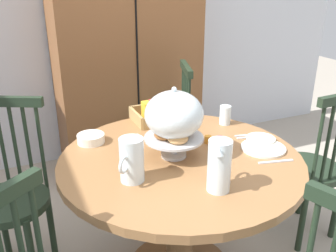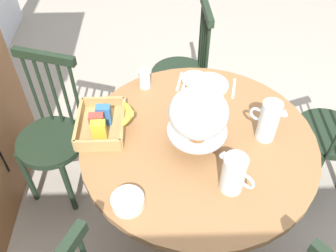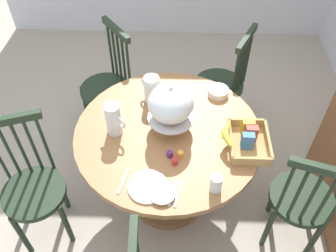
% 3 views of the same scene
% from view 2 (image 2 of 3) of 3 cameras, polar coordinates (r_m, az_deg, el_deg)
% --- Properties ---
extents(ground_plane, '(10.00, 10.00, 0.00)m').
position_cam_2_polar(ground_plane, '(2.47, 6.02, -11.20)').
color(ground_plane, '#A89E8E').
extents(dining_table, '(1.16, 1.16, 0.74)m').
position_cam_2_polar(dining_table, '(1.95, 4.43, -6.46)').
color(dining_table, olive).
rests_on(dining_table, ground_plane).
extents(windsor_chair_facing_door, '(0.43, 0.43, 0.97)m').
position_cam_2_polar(windsor_chair_facing_door, '(2.39, 24.21, -1.38)').
color(windsor_chair_facing_door, '#1E2D1E').
rests_on(windsor_chair_facing_door, ground_plane).
extents(windsor_chair_far_side, '(0.40, 0.40, 0.97)m').
position_cam_2_polar(windsor_chair_far_side, '(2.62, 2.32, 8.07)').
color(windsor_chair_far_side, '#1E2D1E').
rests_on(windsor_chair_far_side, ground_plane).
extents(windsor_chair_host_seat, '(0.42, 0.43, 0.97)m').
position_cam_2_polar(windsor_chair_host_seat, '(2.28, -17.65, -1.88)').
color(windsor_chair_host_seat, '#1E2D1E').
rests_on(windsor_chair_host_seat, ground_plane).
extents(pastry_stand_with_dome, '(0.28, 0.28, 0.34)m').
position_cam_2_polar(pastry_stand_with_dome, '(1.62, 4.79, 1.74)').
color(pastry_stand_with_dome, silver).
rests_on(pastry_stand_with_dome, dining_table).
extents(orange_juice_pitcher, '(0.12, 0.16, 0.22)m').
position_cam_2_polar(orange_juice_pitcher, '(1.78, 15.43, 0.56)').
color(orange_juice_pitcher, silver).
rests_on(orange_juice_pitcher, dining_table).
extents(milk_pitcher, '(0.15, 0.15, 0.19)m').
position_cam_2_polar(milk_pitcher, '(1.56, 10.22, -7.57)').
color(milk_pitcher, silver).
rests_on(milk_pitcher, dining_table).
extents(cereal_basket, '(0.32, 0.30, 0.12)m').
position_cam_2_polar(cereal_basket, '(1.82, -10.00, 0.51)').
color(cereal_basket, tan).
rests_on(cereal_basket, dining_table).
extents(china_plate_large, '(0.22, 0.22, 0.01)m').
position_cam_2_polar(china_plate_large, '(2.08, 6.46, 6.46)').
color(china_plate_large, white).
rests_on(china_plate_large, dining_table).
extents(china_plate_small, '(0.15, 0.15, 0.01)m').
position_cam_2_polar(china_plate_small, '(2.10, 4.20, 7.42)').
color(china_plate_small, white).
rests_on(china_plate_small, china_plate_large).
extents(cereal_bowl, '(0.14, 0.14, 0.04)m').
position_cam_2_polar(cereal_bowl, '(1.55, -6.33, -11.69)').
color(cereal_bowl, white).
rests_on(cereal_bowl, dining_table).
extents(drinking_glass, '(0.06, 0.06, 0.11)m').
position_cam_2_polar(drinking_glass, '(2.04, -3.68, 7.40)').
color(drinking_glass, silver).
rests_on(drinking_glass, dining_table).
extents(jam_jar_strawberry, '(0.04, 0.04, 0.04)m').
position_cam_2_polar(jam_jar_strawberry, '(1.94, 2.82, 3.64)').
color(jam_jar_strawberry, '#B7282D').
rests_on(jam_jar_strawberry, dining_table).
extents(jam_jar_apricot, '(0.04, 0.04, 0.04)m').
position_cam_2_polar(jam_jar_apricot, '(1.90, 2.00, 2.56)').
color(jam_jar_apricot, orange).
rests_on(jam_jar_apricot, dining_table).
extents(jam_jar_grape, '(0.04, 0.04, 0.04)m').
position_cam_2_polar(jam_jar_grape, '(1.90, 3.83, 2.59)').
color(jam_jar_grape, '#5B2366').
rests_on(jam_jar_grape, dining_table).
extents(table_knife, '(0.17, 0.05, 0.01)m').
position_cam_2_polar(table_knife, '(2.10, 2.63, 6.91)').
color(table_knife, silver).
rests_on(table_knife, dining_table).
extents(dinner_fork, '(0.17, 0.05, 0.01)m').
position_cam_2_polar(dinner_fork, '(2.10, 1.82, 7.02)').
color(dinner_fork, silver).
rests_on(dinner_fork, dining_table).
extents(soup_spoon, '(0.17, 0.05, 0.01)m').
position_cam_2_polar(soup_spoon, '(2.08, 10.28, 5.85)').
color(soup_spoon, silver).
rests_on(soup_spoon, dining_table).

